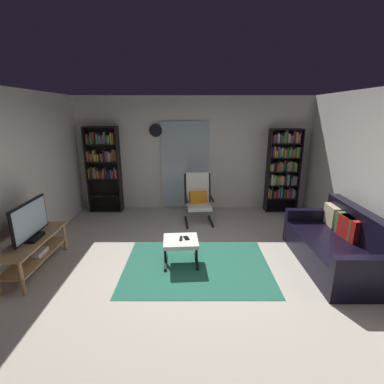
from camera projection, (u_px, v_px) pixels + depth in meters
ground_plane at (195, 273)px, 4.04m from camera, size 7.02×7.02×0.00m
wall_back at (194, 154)px, 6.47m from camera, size 5.60×0.06×2.60m
glass_door_panel at (185, 165)px, 6.48m from camera, size 1.10×0.01×2.00m
area_rug at (197, 266)px, 4.21m from camera, size 2.18×1.61×0.01m
tv_stand at (35, 249)px, 4.05m from camera, size 0.41×1.32×0.49m
television at (30, 222)px, 3.93m from camera, size 0.20×0.84×0.56m
bookshelf_near_tv at (104, 163)px, 6.33m from camera, size 0.73×0.30×1.95m
bookshelf_near_sofa at (283, 168)px, 6.35m from camera, size 0.71×0.30×1.90m
leather_sofa at (338, 246)px, 4.19m from camera, size 0.92×1.82×0.87m
lounge_armchair at (198, 197)px, 5.84m from camera, size 0.62×0.70×1.02m
ottoman at (181, 244)px, 4.23m from camera, size 0.55×0.51×0.40m
tv_remote at (181, 238)px, 4.22m from camera, size 0.04×0.14×0.02m
cell_phone at (186, 238)px, 4.24m from camera, size 0.10×0.15×0.01m
wall_clock at (156, 130)px, 6.24m from camera, size 0.29×0.03×0.29m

